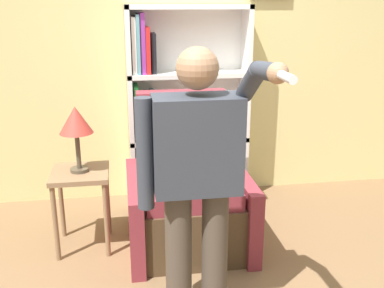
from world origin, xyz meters
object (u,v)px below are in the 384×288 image
(bookcase, at_px, (175,110))
(person_standing, at_px, (197,174))
(armchair, at_px, (187,198))
(side_table, at_px, (81,186))
(table_lamp, at_px, (76,123))

(bookcase, xyz_separation_m, person_standing, (-0.09, -1.72, 0.06))
(armchair, distance_m, side_table, 0.80)
(side_table, bearing_deg, table_lamp, 180.00)
(armchair, height_order, person_standing, person_standing)
(table_lamp, bearing_deg, bookcase, 44.05)
(armchair, bearing_deg, side_table, 177.70)
(bookcase, distance_m, table_lamp, 1.11)
(armchair, distance_m, person_standing, 1.08)
(armchair, relative_size, table_lamp, 2.33)
(person_standing, bearing_deg, armchair, 85.13)
(armchair, xyz_separation_m, person_standing, (-0.08, -0.92, 0.56))
(side_table, bearing_deg, person_standing, -53.13)
(person_standing, xyz_separation_m, side_table, (-0.71, 0.95, -0.42))
(bookcase, xyz_separation_m, side_table, (-0.80, -0.77, -0.37))
(bookcase, bearing_deg, side_table, -135.95)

